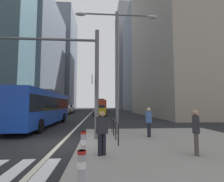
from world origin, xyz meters
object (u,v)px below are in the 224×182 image
Objects in this scene: city_bus_blue_oncoming at (42,106)px; street_lamp_post at (117,54)px; bollard_left at (83,144)px; bollard_front at (82,167)px; pedestrian_waiting at (149,121)px; city_bus_red_receding at (100,105)px; car_oncoming_far at (70,109)px; car_oncoming_mid at (65,110)px; pedestrian_far at (196,130)px; car_receding_far at (100,111)px; traffic_signal_gantry at (57,65)px; car_receding_near at (103,108)px; pedestrian_walking at (102,131)px.

city_bus_blue_oncoming is 1.47× the size of street_lamp_post.
street_lamp_post is at bearing 71.59° from bollard_left.
pedestrian_waiting is (3.20, 5.63, 0.46)m from bollard_front.
car_oncoming_far is at bearing -160.23° from city_bus_red_receding.
pedestrian_waiting is (9.63, -25.36, 0.07)m from car_oncoming_mid.
pedestrian_far is (10.32, -28.88, 0.06)m from car_oncoming_mid.
city_bus_red_receding is at bearing 89.38° from car_receding_far.
traffic_signal_gantry reaches higher than city_bus_blue_oncoming.
pedestrian_far is (2.08, -51.96, 0.06)m from car_receding_near.
car_receding_far is 19.48m from pedestrian_waiting.
traffic_signal_gantry is (4.66, -31.79, 3.14)m from car_oncoming_far.
car_oncoming_mid is at bearing 110.79° from pedestrian_waiting.
street_lamp_post is 7.00m from bollard_left.
bollard_left is at bearing -108.41° from street_lamp_post.
car_oncoming_mid is at bearing 99.95° from traffic_signal_gantry.
car_oncoming_far is 35.48m from pedestrian_walking.
traffic_signal_gantry is 3.98× the size of pedestrian_far.
car_oncoming_mid and car_receding_far have the same top height.
car_receding_far is at bearing 98.52° from pedestrian_far.
pedestrian_far is (10.49, -35.03, 0.06)m from car_oncoming_far.
city_bus_red_receding is 1.41× the size of street_lamp_post.
traffic_signal_gantry is 3.91× the size of pedestrian_waiting.
pedestrian_far reaches higher than bollard_front.
pedestrian_walking is at bearing -50.98° from traffic_signal_gantry.
bollard_front is at bearing -101.53° from pedestrian_walking.
car_receding_near and car_oncoming_far have the same top height.
street_lamp_post is 4.92× the size of pedestrian_far.
city_bus_red_receding is 39.76m from bollard_front.
car_oncoming_far is at bearing 120.05° from car_receding_far.
pedestrian_walking is (-0.16, -37.36, -0.82)m from city_bus_red_receding.
car_receding_near is at bearing 87.85° from bollard_left.
car_oncoming_far is (-7.23, -2.60, -0.85)m from city_bus_red_receding.
bollard_front is 0.49× the size of pedestrian_waiting.
car_oncoming_far is at bearing 106.67° from pedestrian_far.
car_receding_far is (-1.34, -29.16, -0.00)m from car_receding_near.
car_receding_far reaches higher than pedestrian_far.
car_receding_far is at bearing -90.62° from city_bus_red_receding.
pedestrian_waiting is (2.72, -19.29, 0.07)m from car_receding_far.
bollard_front is (-1.52, -6.88, -4.68)m from street_lamp_post.
bollard_left is (-1.96, -52.18, -0.33)m from car_receding_near.
city_bus_red_receding is 7.17× the size of pedestrian_walking.
city_bus_red_receding is 34.21m from pedestrian_waiting.
pedestrian_far is at bearing -48.60° from city_bus_blue_oncoming.
pedestrian_far reaches higher than bollard_left.
city_bus_blue_oncoming is at bearing 141.48° from pedestrian_waiting.
pedestrian_far is at bearing 28.49° from bollard_front.
car_receding_near reaches higher than pedestrian_waiting.
pedestrian_waiting is (2.56, -34.11, -0.77)m from city_bus_red_receding.
city_bus_red_receding is at bearing 89.76° from pedestrian_walking.
traffic_signal_gantry is 3.95m from street_lamp_post.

